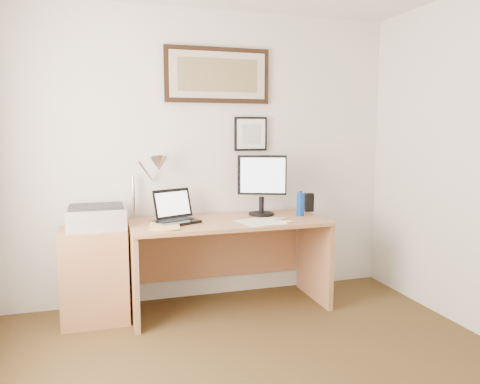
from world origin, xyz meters
name	(u,v)px	position (x,y,z in m)	size (l,w,h in m)	color
wall_back	(201,157)	(0.00, 2.00, 1.25)	(3.50, 0.02, 2.50)	silver
side_cabinet	(95,275)	(-0.92, 1.68, 0.36)	(0.50, 0.40, 0.73)	#A76E46
water_bottle	(300,205)	(0.79, 1.64, 0.85)	(0.07, 0.07, 0.20)	#0C39A3
bottle_cap	(301,192)	(0.79, 1.64, 0.96)	(0.04, 0.04, 0.02)	#0C39A3
speaker	(309,202)	(0.96, 1.82, 0.83)	(0.07, 0.06, 0.17)	black
paper_sheet_a	(254,222)	(0.32, 1.48, 0.75)	(0.22, 0.31, 0.00)	silver
paper_sheet_b	(270,221)	(0.45, 1.47, 0.75)	(0.21, 0.31, 0.00)	silver
sticky_pad	(287,222)	(0.57, 1.40, 0.76)	(0.07, 0.07, 0.01)	#FFE878
marker_pen	(279,219)	(0.55, 1.52, 0.76)	(0.02, 0.02, 0.14)	white
book	(150,226)	(-0.51, 1.51, 0.76)	(0.22, 0.30, 0.02)	#DCCC67
desk	(226,245)	(0.15, 1.72, 0.51)	(1.60, 0.70, 0.75)	#A76E46
laptop	(175,215)	(-0.29, 1.66, 0.81)	(0.41, 0.42, 0.26)	black
lcd_monitor	(262,182)	(0.48, 1.76, 1.04)	(0.40, 0.22, 0.52)	black
printer	(97,217)	(-0.89, 1.71, 0.82)	(0.44, 0.34, 0.18)	#A9A9AC
desk_lamp	(156,167)	(-0.41, 1.81, 1.19)	(0.29, 0.27, 0.53)	silver
picture_large	(218,75)	(0.15, 1.97, 1.95)	(0.92, 0.04, 0.47)	black
picture_small	(251,134)	(0.45, 1.97, 1.45)	(0.30, 0.03, 0.30)	black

